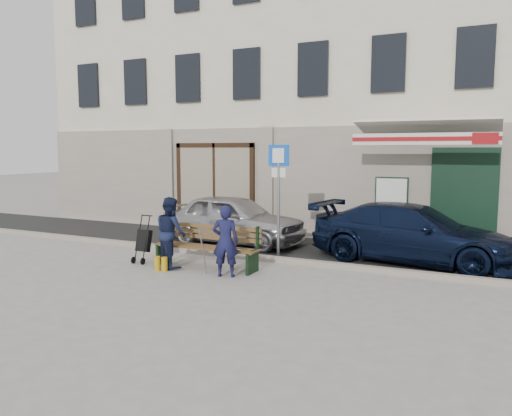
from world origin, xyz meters
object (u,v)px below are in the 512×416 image
Objects in this scene: car_navy at (413,233)px; car_silver at (233,219)px; parking_sign at (279,183)px; bench at (204,247)px; stroller at (144,242)px; man at (225,241)px; woman at (171,232)px.

car_silver is at bearing 94.51° from car_navy.
car_silver is at bearing 141.96° from parking_sign.
stroller is at bearing -173.23° from bench.
man is at bearing 140.02° from car_navy.
stroller is at bearing 167.93° from car_silver.
man is 2.33m from stroller.
parking_sign is 2.32m from man.
car_navy is at bearing -157.71° from man.
stroller is (-1.50, -0.18, 0.02)m from bench.
car_silver is 4.74m from car_navy.
parking_sign is (-2.91, -0.93, 1.12)m from car_navy.
man is at bearing -151.44° from car_silver.
parking_sign is 2.49× the size of stroller.
man is 0.94× the size of woman.
car_silver is 2.80m from bench.
car_navy is 1.90× the size of bench.
man is at bearing -155.01° from woman.
stroller is at bearing -28.34° from man.
woman reaches higher than car_navy.
parking_sign reaches higher than man.
woman is at bearing -27.69° from man.
woman is at bearing 128.10° from car_navy.
woman is at bearing -175.53° from car_silver.
bench is at bearing -161.80° from car_silver.
woman is at bearing -154.67° from bench.
parking_sign reaches higher than car_silver.
car_silver is 1.49× the size of parking_sign.
man reaches higher than car_silver.
car_navy is 6.10m from stroller.
man is at bearing -103.80° from parking_sign.
bench is 0.79m from woman.
man is (1.54, -3.18, 0.05)m from car_silver.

